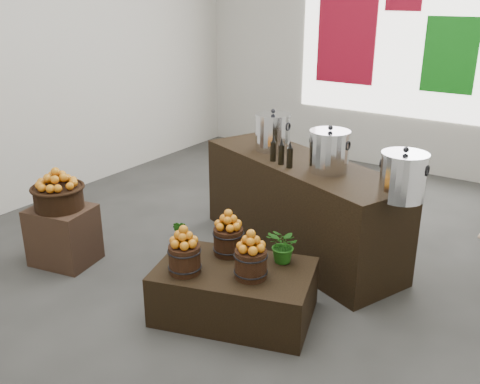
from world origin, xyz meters
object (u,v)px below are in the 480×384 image
Objects in this scene: counter at (300,206)px; crate at (64,235)px; stock_pot_left at (273,133)px; stock_pot_right at (403,178)px; stock_pot_center at (329,152)px; wicker_basket at (59,198)px; display_table at (235,292)px.

crate is at bearing -117.04° from counter.
stock_pot_left is at bearing -180.00° from counter.
stock_pot_left is at bearing 157.88° from stock_pot_right.
stock_pot_center is at bearing -22.12° from stock_pot_left.
counter is (1.77, 1.53, -0.20)m from wicker_basket.
stock_pot_right is (2.90, 1.07, 0.85)m from crate.
crate is 0.25× the size of counter.
stock_pot_left reaches higher than wicker_basket.
crate is at bearing -159.72° from stock_pot_right.
display_table is 1.39m from counter.
stock_pot_right is (0.79, -0.32, 0.00)m from stock_pot_center.
counter reaches higher than wicker_basket.
stock_pot_center is at bearing 63.21° from display_table.
wicker_basket is 0.20× the size of counter.
stock_pot_center is 1.00× the size of stock_pot_right.
crate is 1.91m from display_table.
wicker_basket is 2.22m from stock_pot_left.
display_table is 1.88m from stock_pot_left.
stock_pot_center reaches higher than wicker_basket.
stock_pot_left is 1.00× the size of stock_pot_center.
display_table is (1.91, 0.17, -0.46)m from wicker_basket.
counter is (1.77, 1.53, 0.19)m from crate.
crate is 3.21m from stock_pot_right.
stock_pot_center and stock_pot_right have the same top height.
wicker_basket is 2.57m from stock_pot_center.
display_table is at bearing 5.10° from crate.
stock_pot_left is at bearing 52.16° from crate.
crate is 0.39m from wicker_basket.
stock_pot_left is at bearing 157.88° from stock_pot_center.
wicker_basket reaches higher than display_table.
wicker_basket is (0.00, 0.00, 0.39)m from crate.
stock_pot_left is (1.33, 1.71, 0.46)m from wicker_basket.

